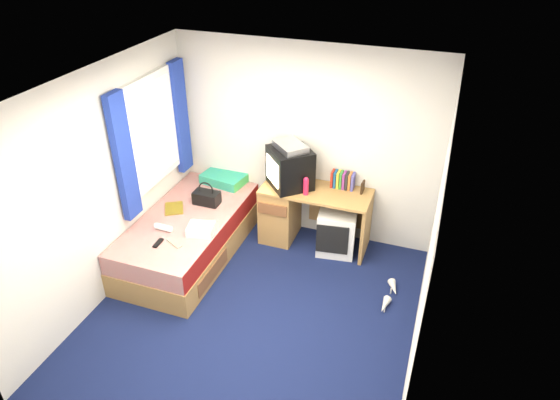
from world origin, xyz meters
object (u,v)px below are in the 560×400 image
(bed, at_px, (189,235))
(pink_water_bottle, at_px, (306,187))
(colour_swatch_fan, at_px, (174,243))
(white_heels, at_px, (389,296))
(crt_tv, at_px, (290,168))
(towel, at_px, (201,229))
(handbag, at_px, (207,197))
(water_bottle, at_px, (163,227))
(vcr, at_px, (290,146))
(picture_frame, at_px, (363,187))
(desk, at_px, (294,210))
(pillow, at_px, (224,179))
(aerosol_can, at_px, (311,181))
(storage_cube, at_px, (337,231))
(magazine, at_px, (174,208))
(remote_control, at_px, (158,243))

(bed, relative_size, pink_water_bottle, 10.09)
(colour_swatch_fan, bearing_deg, white_heels, 12.87)
(crt_tv, bearing_deg, pink_water_bottle, 18.46)
(towel, bearing_deg, pink_water_bottle, 41.97)
(handbag, xyz_separation_m, white_heels, (2.30, -0.33, -0.59))
(crt_tv, relative_size, towel, 2.31)
(water_bottle, bearing_deg, vcr, 44.24)
(picture_frame, relative_size, handbag, 0.45)
(crt_tv, xyz_separation_m, white_heels, (1.39, -0.74, -0.95))
(towel, bearing_deg, crt_tv, 54.85)
(handbag, distance_m, towel, 0.62)
(pink_water_bottle, bearing_deg, desk, 143.31)
(desk, bearing_deg, handbag, -157.33)
(picture_frame, height_order, colour_swatch_fan, picture_frame)
(pillow, xyz_separation_m, aerosol_can, (1.19, -0.10, 0.25))
(storage_cube, relative_size, magazine, 1.97)
(water_bottle, bearing_deg, bed, 72.89)
(bed, distance_m, storage_cube, 1.76)
(picture_frame, height_order, magazine, picture_frame)
(storage_cube, xyz_separation_m, vcr, (-0.62, 0.07, 0.99))
(desk, xyz_separation_m, water_bottle, (-1.17, -1.08, 0.17))
(water_bottle, bearing_deg, white_heels, 7.70)
(towel, bearing_deg, handbag, 110.74)
(towel, distance_m, water_bottle, 0.43)
(desk, bearing_deg, vcr, 176.07)
(bed, bearing_deg, magazine, 158.30)
(colour_swatch_fan, bearing_deg, magazine, 120.08)
(vcr, xyz_separation_m, towel, (-0.70, -0.99, -0.67))
(water_bottle, distance_m, remote_control, 0.26)
(pillow, xyz_separation_m, water_bottle, (-0.17, -1.21, -0.02))
(white_heels, bearing_deg, bed, 179.94)
(aerosol_can, height_order, colour_swatch_fan, aerosol_can)
(aerosol_can, distance_m, remote_control, 1.88)
(pink_water_bottle, bearing_deg, handbag, -167.02)
(bed, relative_size, crt_tv, 3.09)
(picture_frame, xyz_separation_m, aerosol_can, (-0.60, -0.10, 0.03))
(pillow, relative_size, handbag, 1.73)
(bed, height_order, colour_swatch_fan, colour_swatch_fan)
(picture_frame, bearing_deg, remote_control, -138.35)
(water_bottle, height_order, colour_swatch_fan, water_bottle)
(desk, height_order, aerosol_can, aerosol_can)
(pillow, bearing_deg, colour_swatch_fan, -87.25)
(crt_tv, distance_m, towel, 1.27)
(towel, xyz_separation_m, magazine, (-0.53, 0.33, -0.04))
(water_bottle, distance_m, white_heels, 2.57)
(pink_water_bottle, distance_m, aerosol_can, 0.17)
(water_bottle, bearing_deg, towel, 12.87)
(vcr, bearing_deg, water_bottle, -92.55)
(vcr, height_order, pink_water_bottle, vcr)
(picture_frame, xyz_separation_m, magazine, (-2.08, -0.78, -0.27))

